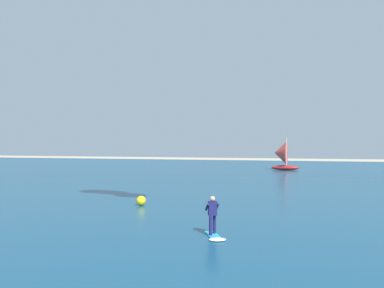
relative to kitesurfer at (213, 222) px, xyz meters
name	(u,v)px	position (x,y,z in m)	size (l,w,h in m)	color
ocean	(257,177)	(-2.19, 31.44, -0.65)	(160.00, 90.00, 0.10)	navy
kitesurfer	(213,222)	(0.00, 0.00, 0.00)	(1.35, 2.01, 1.67)	#26B2CC
sailboat_heeled_over	(281,155)	(-0.33, 44.24, 1.51)	(3.95, 3.36, 4.60)	maroon
marker_buoy	(141,201)	(-6.34, 7.29, -0.30)	(0.60, 0.60, 0.60)	yellow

